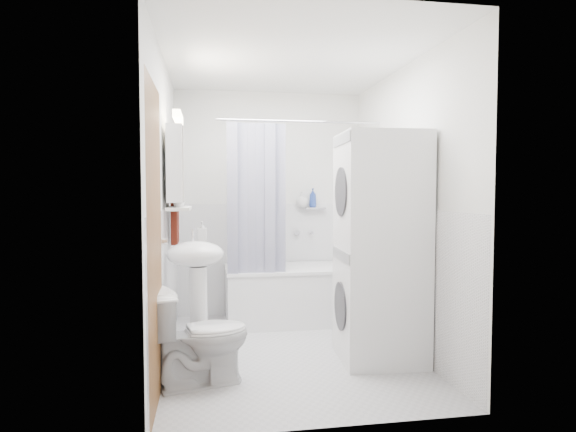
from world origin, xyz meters
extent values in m
plane|color=silver|center=(0.00, 0.00, 0.00)|extent=(2.60, 2.60, 0.00)
plane|color=white|center=(0.00, 1.30, 1.20)|extent=(2.00, 0.00, 2.00)
plane|color=white|center=(0.00, -1.30, 1.20)|extent=(2.00, 0.00, 2.00)
plane|color=white|center=(-1.00, 0.00, 1.20)|extent=(0.00, 2.60, 2.60)
plane|color=white|center=(1.00, 0.00, 1.20)|extent=(0.00, 2.60, 2.60)
plane|color=white|center=(0.00, 0.00, 2.40)|extent=(2.60, 2.60, 0.00)
plane|color=white|center=(0.00, 1.29, 0.60)|extent=(1.98, 0.00, 1.98)
plane|color=white|center=(-0.99, 0.00, 0.60)|extent=(0.00, 2.58, 2.58)
plane|color=white|center=(0.99, 0.00, 0.60)|extent=(0.00, 2.58, 2.58)
plane|color=brown|center=(-0.98, -0.88, 1.00)|extent=(0.00, 2.00, 2.00)
cylinder|color=silver|center=(-0.95, -0.55, 1.00)|extent=(0.04, 0.04, 0.04)
cube|color=white|center=(0.25, 0.92, 0.27)|extent=(1.46, 0.68, 0.54)
cube|color=white|center=(0.25, 0.92, 0.55)|extent=(1.48, 0.70, 0.03)
cube|color=silver|center=(0.25, 0.92, 0.44)|extent=(1.28, 0.50, 0.20)
cylinder|color=silver|center=(0.45, 1.25, 0.89)|extent=(0.04, 0.12, 0.04)
cylinder|color=silver|center=(0.25, 0.63, 2.00)|extent=(1.66, 0.02, 0.02)
cube|color=#131544|center=(-0.43, 0.63, 1.25)|extent=(0.10, 0.02, 1.45)
cube|color=#131544|center=(-0.34, 0.63, 1.25)|extent=(0.10, 0.02, 1.45)
cube|color=#131544|center=(-0.25, 0.63, 1.25)|extent=(0.10, 0.02, 1.45)
cube|color=#131544|center=(-0.16, 0.63, 1.25)|extent=(0.10, 0.02, 1.45)
cube|color=#131544|center=(-0.07, 0.63, 1.25)|extent=(0.10, 0.02, 1.45)
cube|color=#131544|center=(0.02, 0.63, 1.25)|extent=(0.10, 0.02, 1.45)
ellipsoid|color=white|center=(-0.76, -0.10, 0.85)|extent=(0.44, 0.37, 0.20)
cylinder|color=white|center=(-0.74, -0.10, 0.38)|extent=(0.14, 0.14, 0.75)
cylinder|color=silver|center=(-0.78, 0.04, 0.97)|extent=(0.03, 0.03, 0.14)
cylinder|color=silver|center=(-0.78, 0.00, 1.03)|extent=(0.02, 0.10, 0.02)
cube|color=white|center=(-0.91, 0.10, 1.55)|extent=(0.12, 0.50, 0.60)
cube|color=white|center=(-0.84, 0.10, 1.55)|extent=(0.01, 0.47, 0.57)
cube|color=#FFEABF|center=(-0.89, 0.10, 1.93)|extent=(0.06, 0.45, 0.06)
cube|color=silver|center=(-0.89, 0.10, 1.20)|extent=(0.18, 0.54, 0.02)
cube|color=silver|center=(0.50, 1.24, 1.15)|extent=(0.22, 0.06, 0.02)
cube|color=#4E180D|center=(-0.94, 0.35, 1.27)|extent=(0.05, 0.33, 0.76)
cube|color=#4E180D|center=(-0.91, 0.35, 1.62)|extent=(0.03, 0.29, 0.08)
cylinder|color=silver|center=(-0.95, 0.35, 1.66)|extent=(0.02, 0.04, 0.02)
cube|color=white|center=(0.68, -0.28, 0.45)|extent=(0.67, 0.67, 0.90)
cylinder|color=#2D2D33|center=(0.36, -0.28, 0.44)|extent=(0.04, 0.38, 0.38)
cube|color=gray|center=(0.36, -0.28, 0.84)|extent=(0.04, 0.57, 0.08)
cube|color=white|center=(0.68, -0.28, 1.34)|extent=(0.67, 0.67, 0.90)
cylinder|color=#2D2D33|center=(0.36, -0.28, 1.33)|extent=(0.04, 0.38, 0.38)
cube|color=gray|center=(0.36, -0.28, 1.74)|extent=(0.04, 0.57, 0.08)
imported|color=white|center=(-0.72, -0.56, 0.33)|extent=(0.75, 0.53, 0.67)
imported|color=gray|center=(-0.71, 0.25, 0.95)|extent=(0.08, 0.17, 0.08)
imported|color=gray|center=(-0.89, -0.05, 1.25)|extent=(0.07, 0.18, 0.07)
imported|color=gray|center=(-0.89, 0.22, 1.26)|extent=(0.10, 0.09, 0.10)
imported|color=gray|center=(0.35, 1.24, 1.23)|extent=(0.13, 0.17, 0.13)
imported|color=#254096|center=(0.47, 1.24, 1.20)|extent=(0.08, 0.21, 0.08)
camera|label=1|loc=(-0.66, -3.88, 1.34)|focal=30.00mm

